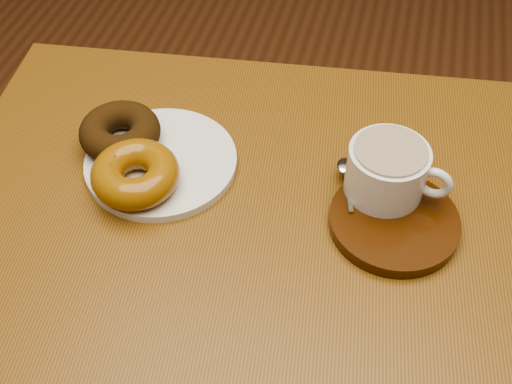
% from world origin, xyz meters
% --- Properties ---
extents(ground, '(6.00, 6.00, 0.00)m').
position_xyz_m(ground, '(0.00, 0.00, 0.00)').
color(ground, brown).
rests_on(ground, ground).
extents(cafe_table, '(0.85, 0.68, 0.74)m').
position_xyz_m(cafe_table, '(-0.18, -0.23, 0.62)').
color(cafe_table, brown).
rests_on(cafe_table, ground).
extents(donut_plate, '(0.28, 0.28, 0.01)m').
position_xyz_m(donut_plate, '(-0.30, -0.19, 0.75)').
color(donut_plate, silver).
rests_on(donut_plate, cafe_table).
extents(donut_cinnamon, '(0.13, 0.13, 0.04)m').
position_xyz_m(donut_cinnamon, '(-0.37, -0.18, 0.77)').
color(donut_cinnamon, black).
rests_on(donut_cinnamon, donut_plate).
extents(donut_caramel, '(0.13, 0.13, 0.04)m').
position_xyz_m(donut_caramel, '(-0.32, -0.25, 0.78)').
color(donut_caramel, '#8B590F').
rests_on(donut_caramel, donut_plate).
extents(saucer, '(0.17, 0.17, 0.02)m').
position_xyz_m(saucer, '(0.02, -0.22, 0.75)').
color(saucer, '#341907').
rests_on(saucer, cafe_table).
extents(coffee_cup, '(0.13, 0.10, 0.07)m').
position_xyz_m(coffee_cup, '(-0.00, -0.18, 0.79)').
color(coffee_cup, silver).
rests_on(coffee_cup, saucer).
extents(teaspoon, '(0.03, 0.09, 0.01)m').
position_xyz_m(teaspoon, '(-0.06, -0.16, 0.76)').
color(teaspoon, silver).
rests_on(teaspoon, saucer).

